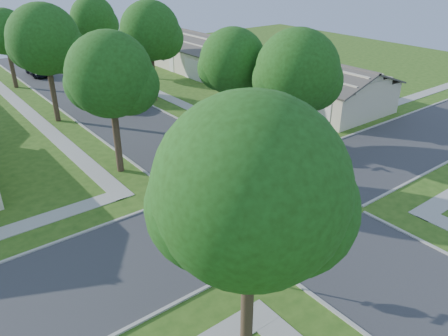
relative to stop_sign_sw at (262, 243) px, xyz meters
The scene contains 20 objects.
ground 6.95m from the stop_sign_sw, 45.00° to the left, with size 100.00×100.00×0.00m, color #2E5416.
road_ns 6.95m from the stop_sign_sw, 45.00° to the left, with size 7.00×100.00×0.02m, color #333335.
sidewalk_ne 32.61m from the stop_sign_sw, 70.62° to the left, with size 1.20×40.00×0.04m, color #9E9B91.
sidewalk_nw 30.80m from the stop_sign_sw, 92.61° to the left, with size 1.20×40.00×0.04m, color #9E9B91.
driveway 17.38m from the stop_sign_sw, 43.12° to the left, with size 8.80×3.60×0.05m, color #9E9B91.
stop_sign_sw is the anchor object (origin of this frame).
stop_sign_ne 13.29m from the stop_sign_sw, 45.00° to the left, with size 1.05×0.80×2.98m.
tree_e_near 17.04m from the stop_sign_sw, 55.41° to the left, with size 4.97×4.80×8.28m.
tree_e_mid 27.71m from the stop_sign_sw, 69.80° to the left, with size 5.59×5.40×9.21m.
tree_e_far 40.04m from the stop_sign_sw, 76.27° to the left, with size 5.17×5.00×8.72m.
tree_w_near 14.30m from the stop_sign_sw, 89.77° to the left, with size 5.38×5.20×8.97m.
tree_w_mid 26.09m from the stop_sign_sw, 89.87° to the left, with size 5.80×5.60×9.56m.
tree_w_far 38.86m from the stop_sign_sw, 89.93° to the left, with size 4.76×4.60×8.04m.
tree_sw_corner 5.54m from the stop_sign_sw, 140.03° to the right, with size 6.21×6.00×9.55m.
tree_ne_corner 14.64m from the stop_sign_sw, 38.84° to the left, with size 5.80×5.60×8.66m.
house_ne_near 25.98m from the stop_sign_sw, 37.18° to the left, with size 8.42×13.60×4.23m.
house_ne_far 39.55m from the stop_sign_sw, 58.45° to the left, with size 8.42×13.60×4.23m.
car_driveway 14.84m from the stop_sign_sw, 43.63° to the left, with size 1.48×4.26×1.40m, color #4A0F13.
car_curb_east 26.15m from the stop_sign_sw, 76.94° to the left, with size 1.75×4.34×1.48m, color black.
car_curb_west 42.60m from the stop_sign_sw, 85.28° to the left, with size 1.98×4.87×1.41m, color black.
Camera 1 is at (-15.05, -15.44, 12.86)m, focal length 35.00 mm.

